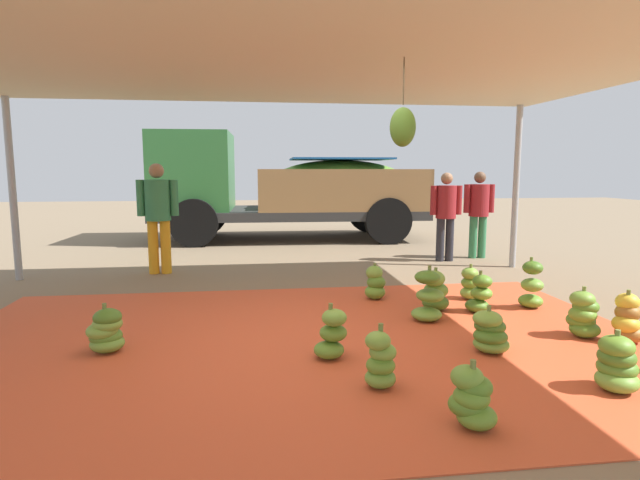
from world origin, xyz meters
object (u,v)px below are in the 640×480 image
(worker_0, at_px, (479,208))
(worker_1, at_px, (446,210))
(banana_bunch_13, at_px, (628,320))
(banana_bunch_2, at_px, (375,283))
(banana_bunch_8, at_px, (470,284))
(banana_bunch_4, at_px, (480,295))
(banana_bunch_11, at_px, (472,398))
(banana_bunch_1, at_px, (532,287))
(banana_bunch_12, at_px, (106,331))
(banana_bunch_6, at_px, (332,335))
(worker_2, at_px, (158,210))
(cargo_truck_main, at_px, (281,186))
(banana_bunch_14, at_px, (435,292))
(banana_bunch_3, at_px, (490,333))
(banana_bunch_9, at_px, (617,365))
(banana_bunch_5, at_px, (380,361))
(banana_bunch_7, at_px, (583,315))
(banana_bunch_0, at_px, (428,298))

(worker_0, height_order, worker_1, worker_0)
(banana_bunch_13, bearing_deg, banana_bunch_2, 135.64)
(worker_0, relative_size, worker_1, 1.01)
(banana_bunch_8, bearing_deg, banana_bunch_4, -103.79)
(banana_bunch_2, relative_size, banana_bunch_11, 1.03)
(banana_bunch_1, height_order, banana_bunch_12, banana_bunch_1)
(banana_bunch_6, bearing_deg, worker_2, 117.60)
(banana_bunch_6, xyz_separation_m, cargo_truck_main, (0.02, 7.74, 1.01))
(banana_bunch_13, bearing_deg, cargo_truck_main, 109.53)
(banana_bunch_2, height_order, banana_bunch_13, banana_bunch_13)
(banana_bunch_2, distance_m, banana_bunch_14, 0.82)
(banana_bunch_13, bearing_deg, banana_bunch_3, -176.86)
(banana_bunch_9, xyz_separation_m, cargo_truck_main, (-1.91, 8.64, 1.01))
(banana_bunch_5, distance_m, banana_bunch_11, 0.76)
(banana_bunch_4, height_order, banana_bunch_14, banana_bunch_14)
(banana_bunch_3, relative_size, cargo_truck_main, 0.07)
(banana_bunch_7, height_order, banana_bunch_8, banana_bunch_7)
(banana_bunch_1, distance_m, banana_bunch_11, 3.13)
(banana_bunch_14, xyz_separation_m, cargo_truck_main, (-1.36, 6.43, 0.99))
(banana_bunch_2, xyz_separation_m, banana_bunch_14, (0.54, -0.61, 0.02))
(banana_bunch_2, bearing_deg, worker_0, 46.95)
(banana_bunch_8, relative_size, banana_bunch_12, 1.01)
(banana_bunch_0, bearing_deg, banana_bunch_11, -102.57)
(banana_bunch_7, relative_size, banana_bunch_11, 1.13)
(banana_bunch_0, relative_size, banana_bunch_1, 0.99)
(banana_bunch_6, distance_m, banana_bunch_11, 1.44)
(banana_bunch_11, xyz_separation_m, worker_2, (-2.73, 5.22, 0.79))
(banana_bunch_0, bearing_deg, cargo_truck_main, 99.54)
(banana_bunch_2, distance_m, worker_0, 3.81)
(banana_bunch_1, xyz_separation_m, banana_bunch_2, (-1.67, 0.65, -0.06))
(banana_bunch_1, height_order, banana_bunch_7, banana_bunch_1)
(worker_0, bearing_deg, banana_bunch_3, -113.19)
(banana_bunch_7, bearing_deg, worker_0, 77.91)
(banana_bunch_7, relative_size, banana_bunch_13, 0.99)
(banana_bunch_3, xyz_separation_m, banana_bunch_7, (1.06, 0.27, 0.04))
(banana_bunch_5, xyz_separation_m, banana_bunch_7, (2.19, 0.87, 0.01))
(banana_bunch_3, bearing_deg, banana_bunch_1, 49.11)
(banana_bunch_8, distance_m, banana_bunch_14, 0.76)
(banana_bunch_5, xyz_separation_m, banana_bunch_11, (0.41, -0.64, -0.02))
(banana_bunch_11, bearing_deg, banana_bunch_0, 77.43)
(worker_1, bearing_deg, banana_bunch_6, -121.32)
(worker_0, xyz_separation_m, worker_1, (-0.71, -0.23, -0.01))
(banana_bunch_5, bearing_deg, worker_2, 116.89)
(banana_bunch_5, distance_m, banana_bunch_12, 2.41)
(banana_bunch_7, bearing_deg, worker_1, 86.73)
(banana_bunch_5, height_order, banana_bunch_13, banana_bunch_13)
(banana_bunch_6, xyz_separation_m, worker_1, (2.69, 4.42, 0.69))
(cargo_truck_main, height_order, worker_1, cargo_truck_main)
(banana_bunch_12, xyz_separation_m, cargo_truck_main, (1.94, 7.34, 1.02))
(banana_bunch_2, distance_m, cargo_truck_main, 5.97)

